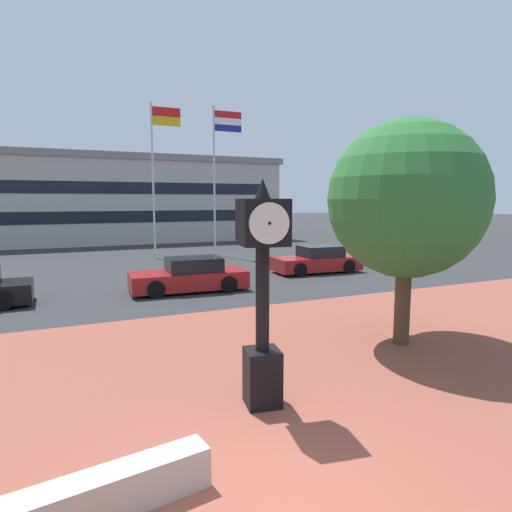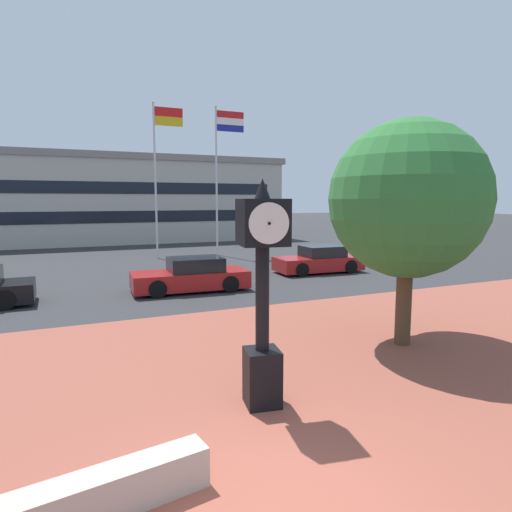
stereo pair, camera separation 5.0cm
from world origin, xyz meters
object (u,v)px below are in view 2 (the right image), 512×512
object	(u,v)px
flagpole_secondary	(220,165)
civic_building	(103,199)
car_street_near	(191,276)
street_clock	(262,286)
plaza_tree	(411,203)
car_street_distant	(319,261)
flagpole_primary	(159,166)

from	to	relation	value
flagpole_secondary	civic_building	world-z (taller)	flagpole_secondary
civic_building	car_street_near	bearing A→B (deg)	-87.88
street_clock	plaza_tree	size ratio (longest dim) A/B	0.71
car_street_near	civic_building	xyz separation A→B (m)	(-0.93, 25.28, 2.97)
plaza_tree	flagpole_secondary	distance (m)	18.27
plaza_tree	civic_building	size ratio (longest dim) A/B	0.18
car_street_distant	flagpole_primary	bearing A→B (deg)	37.98
car_street_distant	flagpole_secondary	size ratio (longest dim) A/B	0.46
street_clock	plaza_tree	xyz separation A→B (m)	(4.62, 1.64, 1.34)
car_street_near	flagpole_primary	distance (m)	11.17
street_clock	plaza_tree	distance (m)	5.09
street_clock	flagpole_secondary	bearing A→B (deg)	82.36
civic_building	flagpole_secondary	bearing A→B (deg)	-69.65
street_clock	car_street_near	xyz separation A→B (m)	(1.47, 9.69, -1.47)
flagpole_primary	flagpole_secondary	distance (m)	3.82
civic_building	flagpole_primary	bearing A→B (deg)	-83.10
street_clock	car_street_distant	size ratio (longest dim) A/B	0.90
street_clock	civic_building	bearing A→B (deg)	98.96
plaza_tree	flagpole_secondary	size ratio (longest dim) A/B	0.58
car_street_near	flagpole_primary	bearing A→B (deg)	-2.06
car_street_distant	civic_building	bearing A→B (deg)	20.80
plaza_tree	car_street_near	size ratio (longest dim) A/B	1.20
plaza_tree	flagpole_primary	world-z (taller)	flagpole_primary
car_street_near	car_street_distant	world-z (taller)	same
flagpole_primary	flagpole_secondary	size ratio (longest dim) A/B	0.99
plaza_tree	civic_building	bearing A→B (deg)	96.98
plaza_tree	flagpole_primary	size ratio (longest dim) A/B	0.59
car_street_distant	flagpole_primary	xyz separation A→B (m)	(-5.88, 8.29, 4.88)
flagpole_secondary	civic_building	xyz separation A→B (m)	(-5.67, 15.28, -2.10)
car_street_near	car_street_distant	size ratio (longest dim) A/B	1.05
street_clock	flagpole_primary	xyz separation A→B (m)	(2.39, 19.69, 3.41)
civic_building	car_street_distant	bearing A→B (deg)	-71.85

